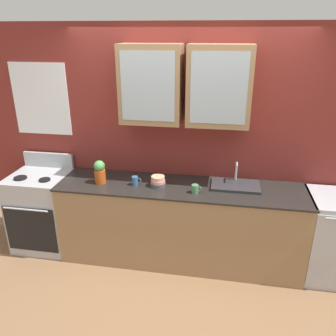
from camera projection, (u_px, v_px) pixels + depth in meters
name	position (u px, v px, depth m)	size (l,w,h in m)	color
ground_plane	(180.00, 257.00, 3.96)	(10.00, 10.00, 0.00)	brown
back_wall_unit	(185.00, 133.00, 3.73)	(4.84, 0.41, 2.56)	maroon
counter	(180.00, 223.00, 3.79)	(2.67, 0.65, 0.92)	#93704C
stove_range	(43.00, 210.00, 4.04)	(0.65, 0.64, 1.10)	#ADAFB5
sink_faucet	(236.00, 185.00, 3.59)	(0.51, 0.32, 0.24)	#2D2D30
bowl_stack	(158.00, 181.00, 3.60)	(0.16, 0.16, 0.11)	#4C4C54
vase	(100.00, 172.00, 3.65)	(0.12, 0.12, 0.26)	#BF4C19
cup_near_sink	(195.00, 189.00, 3.45)	(0.11, 0.07, 0.09)	#4C7F59
cup_near_bowls	(135.00, 181.00, 3.62)	(0.10, 0.07, 0.10)	#38608C
dishwasher	(334.00, 238.00, 3.53)	(0.62, 0.63, 0.92)	#ADAFB5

